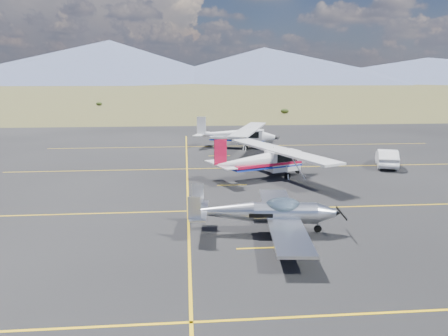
# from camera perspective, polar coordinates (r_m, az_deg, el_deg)

# --- Properties ---
(ground) EXTENTS (1600.00, 1600.00, 0.00)m
(ground) POSITION_cam_1_polar(r_m,az_deg,el_deg) (22.89, 10.64, -6.68)
(ground) COLOR #383D1C
(ground) RESTS_ON ground
(apron) EXTENTS (72.00, 72.00, 0.02)m
(apron) POSITION_cam_1_polar(r_m,az_deg,el_deg) (29.41, 6.99, -2.36)
(apron) COLOR black
(apron) RESTS_ON ground
(aircraft_low_wing) EXTENTS (6.85, 9.52, 2.06)m
(aircraft_low_wing) POSITION_cam_1_polar(r_m,az_deg,el_deg) (20.54, 5.70, -5.82)
(aircraft_low_wing) COLOR silver
(aircraft_low_wing) RESTS_ON apron
(aircraft_cessna) EXTENTS (8.54, 11.68, 3.03)m
(aircraft_cessna) POSITION_cam_1_polar(r_m,az_deg,el_deg) (31.45, 5.54, 1.13)
(aircraft_cessna) COLOR silver
(aircraft_cessna) RESTS_ON apron
(aircraft_plain) EXTENTS (8.39, 12.08, 3.09)m
(aircraft_plain) POSITION_cam_1_polar(r_m,az_deg,el_deg) (44.34, 1.72, 4.38)
(aircraft_plain) COLOR silver
(aircraft_plain) RESTS_ON apron
(sedan) EXTENTS (2.93, 4.60, 1.43)m
(sedan) POSITION_cam_1_polar(r_m,az_deg,el_deg) (37.61, 20.49, 1.25)
(sedan) COLOR white
(sedan) RESTS_ON apron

